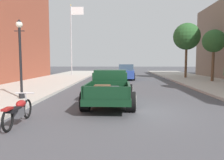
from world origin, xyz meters
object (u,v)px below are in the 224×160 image
object	(u,v)px
flagpole	(73,32)
street_tree_second	(214,42)
street_lamp_near	(20,53)
car_background_blue	(126,72)
street_tree_third	(187,37)
hotrod_truck_dark_green	(110,88)
motorcycle_parked	(18,111)

from	to	relation	value
flagpole	street_tree_second	xyz separation A→B (m)	(14.73, -8.18, -2.00)
street_lamp_near	street_tree_second	world-z (taller)	street_tree_second
car_background_blue	street_tree_third	xyz separation A→B (m)	(6.69, 0.98, 3.93)
hotrod_truck_dark_green	street_lamp_near	xyz separation A→B (m)	(-4.41, 0.42, 1.63)
car_background_blue	motorcycle_parked	bearing A→B (deg)	-102.76
street_lamp_near	street_tree_third	size ratio (longest dim) A/B	0.64
street_lamp_near	flagpole	xyz separation A→B (m)	(-1.38, 17.86, 3.39)
hotrod_truck_dark_green	flagpole	size ratio (longest dim) A/B	0.54
motorcycle_parked	flagpole	size ratio (longest dim) A/B	0.23
motorcycle_parked	street_tree_second	distance (m)	18.16
hotrod_truck_dark_green	motorcycle_parked	size ratio (longest dim) A/B	2.34
flagpole	car_background_blue	bearing A→B (deg)	-34.71
street_lamp_near	flagpole	distance (m)	18.23
hotrod_truck_dark_green	street_tree_third	bearing A→B (deg)	61.66
street_tree_second	street_tree_third	size ratio (longest dim) A/B	0.78
car_background_blue	street_tree_second	bearing A→B (deg)	-23.44
hotrod_truck_dark_green	car_background_blue	bearing A→B (deg)	85.26
motorcycle_parked	street_tree_second	size ratio (longest dim) A/B	0.45
street_lamp_near	flagpole	world-z (taller)	flagpole
hotrod_truck_dark_green	street_tree_third	world-z (taller)	street_tree_third
car_background_blue	street_lamp_near	distance (m)	14.29
motorcycle_parked	street_tree_third	xyz separation A→B (m)	(10.52, 17.90, 4.26)
motorcycle_parked	flagpole	bearing A→B (deg)	98.08
street_lamp_near	flagpole	bearing A→B (deg)	94.41
motorcycle_parked	street_tree_third	distance (m)	21.19
street_tree_second	street_lamp_near	bearing A→B (deg)	-144.04
hotrod_truck_dark_green	car_background_blue	world-z (taller)	car_background_blue
hotrod_truck_dark_green	motorcycle_parked	distance (m)	4.37
street_tree_third	motorcycle_parked	bearing A→B (deg)	-120.45
car_background_blue	flagpole	bearing A→B (deg)	145.29
hotrod_truck_dark_green	street_tree_second	world-z (taller)	street_tree_second
hotrod_truck_dark_green	street_tree_second	xyz separation A→B (m)	(8.94, 10.11, 3.01)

